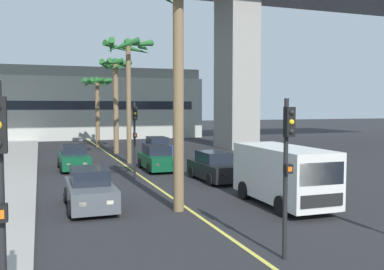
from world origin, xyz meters
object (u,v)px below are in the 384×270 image
(traffic_light_median_near, at_px, (287,156))
(traffic_light_median_far, at_px, (135,130))
(car_queue_fourth, at_px, (158,148))
(car_queue_fifth, at_px, (157,159))
(delivery_van, at_px, (283,174))
(car_queue_second, at_px, (74,158))
(palm_tree_farthest_median, at_px, (116,78))
(car_queue_third, at_px, (215,167))
(traffic_light_left_sidewalk_corner, at_px, (0,190))
(palm_tree_mid_median, at_px, (97,90))
(palm_tree_far_median, at_px, (129,61))
(palm_tree_near_median, at_px, (178,33))
(car_queue_front, at_px, (90,190))

(traffic_light_median_near, relative_size, traffic_light_median_far, 1.00)
(car_queue_fourth, height_order, traffic_light_median_far, traffic_light_median_far)
(car_queue_fifth, distance_m, delivery_van, 11.21)
(car_queue_second, distance_m, palm_tree_farthest_median, 10.93)
(car_queue_third, relative_size, traffic_light_left_sidewalk_corner, 0.99)
(car_queue_fourth, bearing_deg, palm_tree_farthest_median, 127.68)
(car_queue_fifth, relative_size, palm_tree_farthest_median, 0.52)
(traffic_light_left_sidewalk_corner, bearing_deg, palm_tree_farthest_median, 77.57)
(traffic_light_median_far, height_order, palm_tree_farthest_median, palm_tree_farthest_median)
(car_queue_fifth, bearing_deg, car_queue_second, 158.29)
(car_queue_fourth, relative_size, car_queue_fifth, 1.00)
(palm_tree_mid_median, bearing_deg, car_queue_second, -102.92)
(car_queue_fifth, bearing_deg, palm_tree_far_median, 104.74)
(car_queue_fifth, xyz_separation_m, palm_tree_near_median, (-1.93, -10.44, 6.00))
(traffic_light_left_sidewalk_corner, bearing_deg, car_queue_fifth, 69.25)
(car_queue_fifth, height_order, palm_tree_mid_median, palm_tree_mid_median)
(car_queue_second, xyz_separation_m, car_queue_fourth, (6.76, 4.97, 0.00))
(palm_tree_farthest_median, bearing_deg, delivery_van, -81.67)
(traffic_light_median_near, bearing_deg, palm_tree_farthest_median, 89.80)
(palm_tree_near_median, bearing_deg, delivery_van, -6.82)
(car_queue_second, bearing_deg, palm_tree_near_median, -76.53)
(traffic_light_median_far, xyz_separation_m, palm_tree_near_median, (0.06, -7.69, 4.01))
(car_queue_fourth, xyz_separation_m, traffic_light_median_far, (-3.86, -9.67, 1.99))
(car_queue_fifth, relative_size, palm_tree_near_median, 0.47)
(palm_tree_far_median, bearing_deg, palm_tree_mid_median, 92.75)
(traffic_light_median_near, bearing_deg, palm_tree_mid_median, 91.23)
(car_queue_fifth, bearing_deg, palm_tree_mid_median, 95.61)
(traffic_light_median_far, height_order, palm_tree_mid_median, palm_tree_mid_median)
(car_queue_third, bearing_deg, traffic_light_median_far, 152.96)
(car_queue_second, bearing_deg, car_queue_third, -44.50)
(traffic_light_median_far, bearing_deg, traffic_light_median_near, -85.43)
(car_queue_fifth, relative_size, traffic_light_left_sidewalk_corner, 0.98)
(car_queue_fourth, xyz_separation_m, palm_tree_near_median, (-3.80, -17.36, 6.00))
(car_queue_third, relative_size, palm_tree_far_median, 0.48)
(palm_tree_mid_median, xyz_separation_m, palm_tree_far_median, (0.60, -12.51, 1.57))
(car_queue_fifth, bearing_deg, traffic_light_median_far, -125.84)
(car_queue_third, distance_m, palm_tree_far_median, 11.07)
(car_queue_third, distance_m, traffic_light_left_sidewalk_corner, 17.62)
(car_queue_third, bearing_deg, car_queue_fifth, 111.99)
(car_queue_front, height_order, car_queue_fifth, same)
(car_queue_front, distance_m, traffic_light_left_sidewalk_corner, 11.16)
(traffic_light_median_near, xyz_separation_m, palm_tree_near_median, (-1.03, 5.93, 4.01))
(car_queue_fifth, relative_size, traffic_light_median_near, 0.98)
(car_queue_second, bearing_deg, palm_tree_farthest_median, 64.15)
(car_queue_front, distance_m, traffic_light_median_far, 7.11)
(car_queue_front, xyz_separation_m, delivery_van, (7.38, -2.10, 0.57))
(palm_tree_near_median, bearing_deg, car_queue_front, 153.05)
(car_queue_fourth, xyz_separation_m, delivery_van, (0.45, -17.87, 0.57))
(traffic_light_median_far, distance_m, palm_tree_farthest_median, 13.68)
(traffic_light_median_near, height_order, palm_tree_near_median, palm_tree_near_median)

